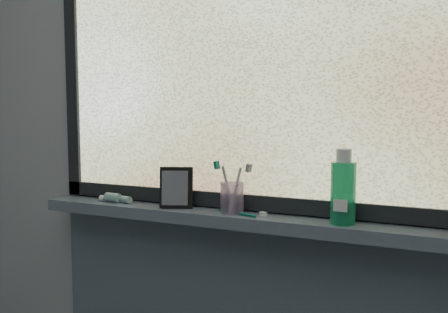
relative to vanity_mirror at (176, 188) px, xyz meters
name	(u,v)px	position (x,y,z in m)	size (l,w,h in m)	color
wall_back	(268,141)	(0.30, 0.08, 0.16)	(3.00, 0.01, 2.50)	#9EA3A8
windowsill	(260,221)	(0.30, 0.01, -0.09)	(1.62, 0.14, 0.04)	#4F5A69
window_pane	(267,53)	(0.30, 0.06, 0.44)	(1.50, 0.01, 1.00)	silver
frame_bottom	(265,203)	(0.30, 0.06, -0.04)	(1.60, 0.03, 0.05)	black
frame_left	(73,62)	(-0.48, 0.06, 0.44)	(0.05, 0.03, 1.10)	black
vanity_mirror	(176,188)	(0.00, 0.00, 0.00)	(0.11, 0.06, 0.14)	black
toothpaste_tube	(117,198)	(-0.24, 0.00, -0.05)	(0.19, 0.04, 0.03)	silver
toothbrush_cup	(232,198)	(0.21, 0.00, -0.02)	(0.07, 0.07, 0.10)	#B090BE
toothbrush_lying	(237,212)	(0.23, -0.01, -0.06)	(0.19, 0.02, 0.01)	#0B6652
mouthwash_bottle	(343,187)	(0.56, 0.00, 0.04)	(0.07, 0.07, 0.18)	#20A66B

